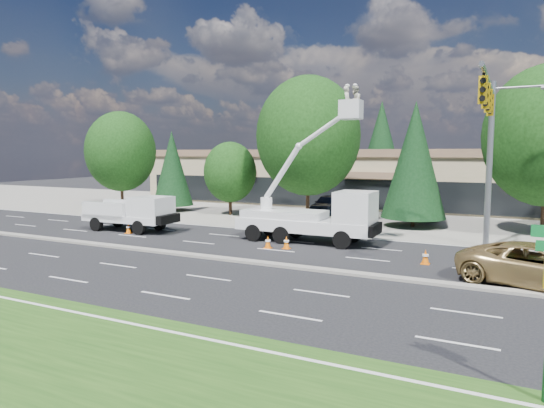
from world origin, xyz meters
The scene contains 23 objects.
ground centered at (0.00, 0.00, 0.00)m, with size 140.00×140.00×0.00m, color black.
concrete_apron centered at (0.00, 20.00, 0.01)m, with size 140.00×22.00×0.01m, color gray.
road_median centered at (0.00, 0.00, 0.06)m, with size 120.00×0.55×0.12m, color gray.
strip_mall centered at (0.00, 29.97, 2.83)m, with size 50.40×15.40×5.50m.
tree_front_a centered at (-22.00, 15.00, 5.30)m, with size 6.52×6.52×9.05m.
tree_front_b centered at (-16.00, 15.00, 3.80)m, with size 3.60×3.60×7.09m.
tree_front_c centered at (-10.00, 15.00, 3.57)m, with size 4.40×4.40×6.11m.
tree_front_d centered at (-3.00, 15.00, 6.46)m, with size 7.95×7.95×11.03m.
tree_front_e centered at (5.00, 15.00, 4.69)m, with size 4.43×4.43×8.74m.
tree_back_a centered at (-18.00, 42.00, 5.70)m, with size 5.39×5.39×10.62m.
tree_back_b centered at (-4.00, 42.00, 6.28)m, with size 5.94×5.94×11.71m.
tree_back_c centered at (10.00, 42.00, 4.71)m, with size 4.45×4.45×8.78m.
signal_mast centered at (10.03, 7.04, 6.06)m, with size 2.76×10.16×9.00m.
utility_pickup centered at (-11.25, 4.76, 0.97)m, with size 6.19×2.59×2.35m.
bucket_truck centered at (1.24, 6.21, 1.90)m, with size 8.16×2.70×8.91m.
traffic_cone_a centered at (-10.89, 3.86, 0.34)m, with size 0.40×0.40×0.70m.
traffic_cone_b centered at (-0.62, 3.51, 0.34)m, with size 0.40×0.40×0.70m.
traffic_cone_c centered at (0.34, 3.85, 0.34)m, with size 0.40×0.40×0.70m.
traffic_cone_d centered at (7.68, 3.44, 0.34)m, with size 0.40×0.40×0.70m.
traffic_cone_e centered at (11.74, 3.86, 0.34)m, with size 0.40×0.40×0.70m.
minivan centered at (12.30, 1.33, 0.84)m, with size 2.77×6.01×1.67m, color #A68950.
parked_car_west centered at (-2.90, 19.29, 0.82)m, with size 1.94×4.82×1.64m, color black.
parked_car_east centered at (5.04, 19.46, 0.80)m, with size 1.70×4.87×1.60m, color black.
Camera 1 is at (11.17, -19.67, 5.19)m, focal length 32.00 mm.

